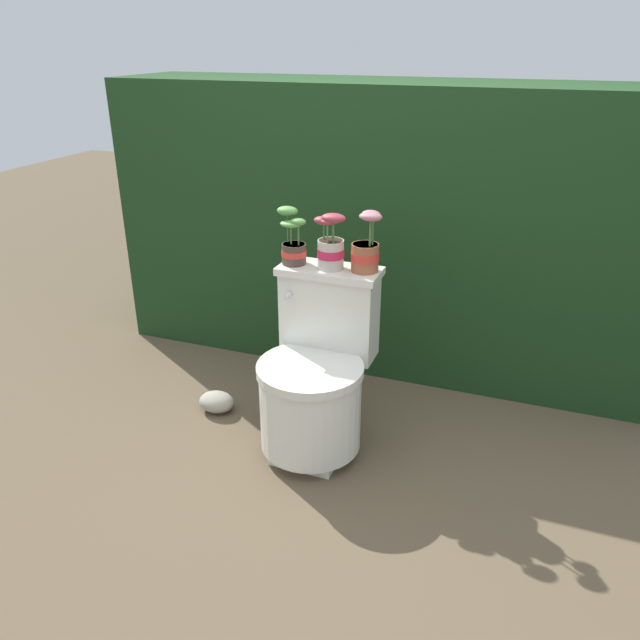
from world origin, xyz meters
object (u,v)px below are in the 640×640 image
potted_plant_middle (366,250)px  garden_stone (217,402)px  toilet (316,380)px  potted_plant_midleft (330,246)px  potted_plant_left (293,243)px

potted_plant_middle → garden_stone: (-0.68, -0.10, -0.80)m
garden_stone → toilet: bearing=-8.9°
potted_plant_midleft → potted_plant_middle: size_ratio=0.95×
toilet → potted_plant_midleft: (0.01, 0.16, 0.54)m
toilet → garden_stone: (-0.53, 0.08, -0.27)m
toilet → potted_plant_left: bearing=134.2°
toilet → potted_plant_left: (-0.16, 0.16, 0.53)m
potted_plant_midleft → potted_plant_middle: bearing=8.8°
potted_plant_left → toilet: bearing=-45.8°
potted_plant_middle → garden_stone: potted_plant_middle is taller
potted_plant_midleft → potted_plant_middle: (0.14, 0.02, -0.01)m
potted_plant_left → potted_plant_middle: size_ratio=0.94×
potted_plant_left → potted_plant_middle: bearing=2.8°
toilet → potted_plant_middle: 0.58m
garden_stone → potted_plant_midleft: bearing=7.9°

